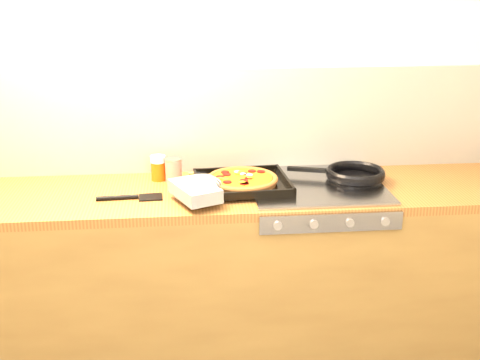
{
  "coord_description": "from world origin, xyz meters",
  "views": [
    {
      "loc": [
        -0.15,
        -1.44,
        1.81
      ],
      "look_at": [
        0.1,
        1.08,
        0.95
      ],
      "focal_mm": 45.0,
      "sensor_mm": 36.0,
      "label": 1
    }
  ],
  "objects": [
    {
      "name": "room_shell",
      "position": [
        0.0,
        1.39,
        1.15
      ],
      "size": [
        3.2,
        3.2,
        3.2
      ],
      "color": "white",
      "rests_on": "ground"
    },
    {
      "name": "counter_run",
      "position": [
        0.0,
        1.1,
        0.45
      ],
      "size": [
        3.2,
        0.62,
        0.9
      ],
      "color": "olive",
      "rests_on": "ground"
    },
    {
      "name": "stovetop",
      "position": [
        0.45,
        1.1,
        0.91
      ],
      "size": [
        0.6,
        0.56,
        0.02
      ],
      "primitive_type": "cube",
      "color": "gray",
      "rests_on": "counter_run"
    },
    {
      "name": "pizza_on_tray",
      "position": [
        0.05,
        1.06,
        0.94
      ],
      "size": [
        0.55,
        0.5,
        0.07
      ],
      "color": "black",
      "rests_on": "stovetop"
    },
    {
      "name": "frying_pan",
      "position": [
        0.64,
        1.13,
        0.94
      ],
      "size": [
        0.48,
        0.34,
        0.04
      ],
      "color": "black",
      "rests_on": "stovetop"
    },
    {
      "name": "tomato_can",
      "position": [
        -0.2,
        1.23,
        0.96
      ],
      "size": [
        0.1,
        0.1,
        0.11
      ],
      "color": "#A6160D",
      "rests_on": "counter_run"
    },
    {
      "name": "juice_glass",
      "position": [
        -0.27,
        1.26,
        0.96
      ],
      "size": [
        0.08,
        0.08,
        0.12
      ],
      "color": "#D54F0C",
      "rests_on": "counter_run"
    },
    {
      "name": "wooden_spoon",
      "position": [
        0.05,
        1.31,
        0.91
      ],
      "size": [
        0.3,
        0.05,
        0.02
      ],
      "color": "#AF8D4A",
      "rests_on": "counter_run"
    },
    {
      "name": "black_spatula",
      "position": [
        -0.38,
        1.02,
        0.91
      ],
      "size": [
        0.28,
        0.09,
        0.02
      ],
      "color": "black",
      "rests_on": "counter_run"
    }
  ]
}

